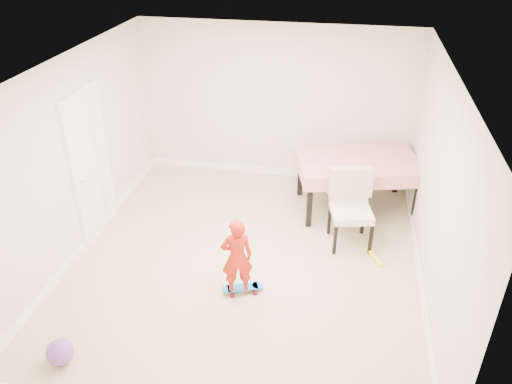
% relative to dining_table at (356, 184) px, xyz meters
% --- Properties ---
extents(ground, '(5.00, 5.00, 0.00)m').
position_rel_dining_table_xyz_m(ground, '(-1.39, -1.62, -0.42)').
color(ground, tan).
rests_on(ground, ground).
extents(ceiling, '(4.50, 5.00, 0.04)m').
position_rel_dining_table_xyz_m(ceiling, '(-1.39, -1.62, 2.16)').
color(ceiling, white).
rests_on(ceiling, wall_back).
extents(wall_back, '(4.50, 0.04, 2.60)m').
position_rel_dining_table_xyz_m(wall_back, '(-1.39, 0.86, 0.88)').
color(wall_back, beige).
rests_on(wall_back, ground).
extents(wall_front, '(4.50, 0.04, 2.60)m').
position_rel_dining_table_xyz_m(wall_front, '(-1.39, -4.10, 0.88)').
color(wall_front, beige).
rests_on(wall_front, ground).
extents(wall_left, '(0.04, 5.00, 2.60)m').
position_rel_dining_table_xyz_m(wall_left, '(-3.62, -1.62, 0.88)').
color(wall_left, beige).
rests_on(wall_left, ground).
extents(wall_right, '(0.04, 5.00, 2.60)m').
position_rel_dining_table_xyz_m(wall_right, '(0.84, -1.62, 0.88)').
color(wall_right, beige).
rests_on(wall_right, ground).
extents(door, '(0.11, 0.94, 2.11)m').
position_rel_dining_table_xyz_m(door, '(-3.61, -1.32, 0.60)').
color(door, white).
rests_on(door, ground).
extents(baseboard_back, '(4.50, 0.02, 0.12)m').
position_rel_dining_table_xyz_m(baseboard_back, '(-1.39, 0.87, -0.36)').
color(baseboard_back, white).
rests_on(baseboard_back, ground).
extents(baseboard_left, '(0.02, 5.00, 0.12)m').
position_rel_dining_table_xyz_m(baseboard_left, '(-3.63, -1.62, -0.36)').
color(baseboard_left, white).
rests_on(baseboard_left, ground).
extents(baseboard_right, '(0.02, 5.00, 0.12)m').
position_rel_dining_table_xyz_m(baseboard_right, '(0.85, -1.62, -0.36)').
color(baseboard_right, white).
rests_on(baseboard_right, ground).
extents(dining_table, '(2.01, 1.54, 0.84)m').
position_rel_dining_table_xyz_m(dining_table, '(0.00, 0.00, 0.00)').
color(dining_table, '#B0090E').
rests_on(dining_table, ground).
extents(dining_chair, '(0.72, 0.78, 1.08)m').
position_rel_dining_table_xyz_m(dining_chair, '(-0.06, -0.98, 0.12)').
color(dining_chair, beige).
rests_on(dining_chair, ground).
extents(skateboard, '(0.55, 0.36, 0.08)m').
position_rel_dining_table_xyz_m(skateboard, '(-1.30, -2.25, -0.38)').
color(skateboard, blue).
rests_on(skateboard, ground).
extents(child, '(0.44, 0.36, 1.04)m').
position_rel_dining_table_xyz_m(child, '(-1.35, -2.29, 0.10)').
color(child, red).
rests_on(child, ground).
extents(balloon, '(0.28, 0.28, 0.28)m').
position_rel_dining_table_xyz_m(balloon, '(-2.92, -3.67, -0.28)').
color(balloon, '#7843A2').
rests_on(balloon, ground).
extents(foam_toy, '(0.24, 0.38, 0.06)m').
position_rel_dining_table_xyz_m(foam_toy, '(0.30, -1.27, -0.39)').
color(foam_toy, '#FFFA1A').
rests_on(foam_toy, ground).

